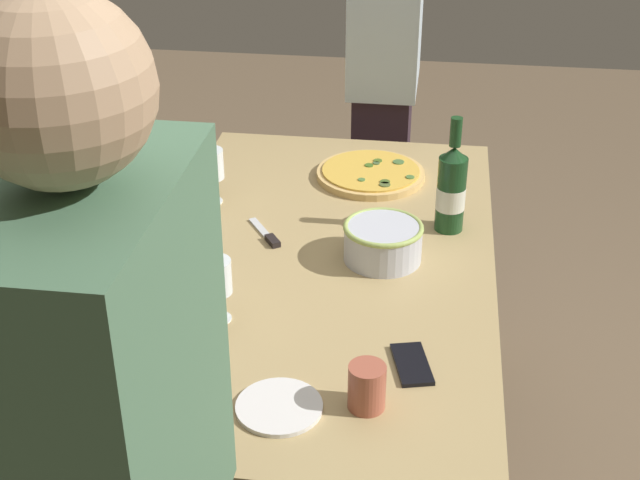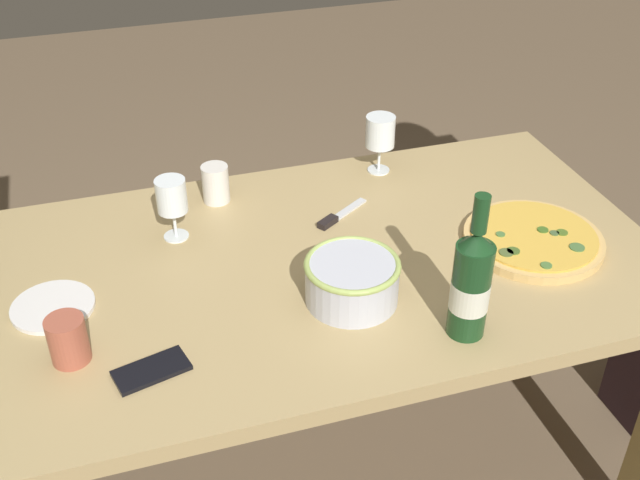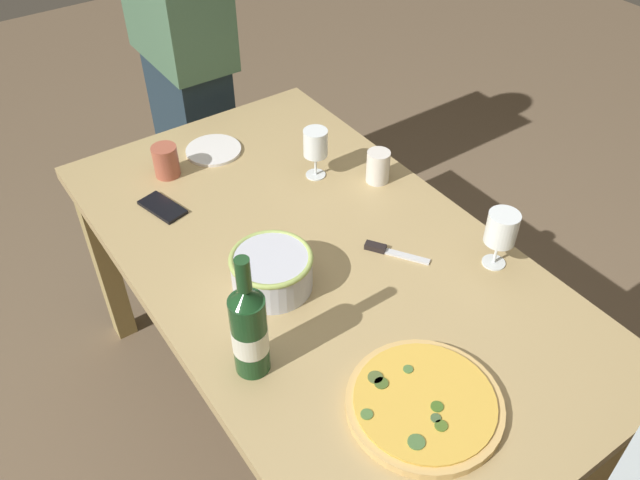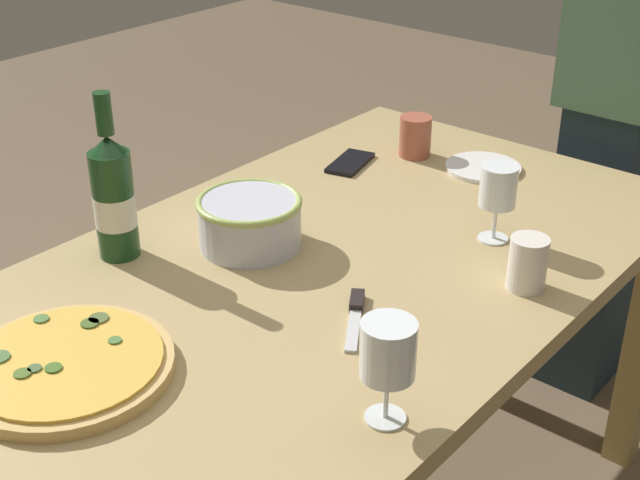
{
  "view_description": "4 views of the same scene",
  "coord_description": "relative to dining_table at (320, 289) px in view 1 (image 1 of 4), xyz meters",
  "views": [
    {
      "loc": [
        -1.96,
        -0.27,
        1.92
      ],
      "look_at": [
        0.0,
        0.0,
        0.81
      ],
      "focal_mm": 49.86,
      "sensor_mm": 36.0,
      "label": 1
    },
    {
      "loc": [
        -0.44,
        -1.4,
        1.81
      ],
      "look_at": [
        0.0,
        0.0,
        0.81
      ],
      "focal_mm": 43.64,
      "sensor_mm": 36.0,
      "label": 2
    },
    {
      "loc": [
        1.03,
        -0.72,
        1.92
      ],
      "look_at": [
        0.0,
        0.0,
        0.81
      ],
      "focal_mm": 36.44,
      "sensor_mm": 36.0,
      "label": 3
    },
    {
      "loc": [
        1.11,
        0.93,
        1.57
      ],
      "look_at": [
        0.0,
        0.0,
        0.81
      ],
      "focal_mm": 49.46,
      "sensor_mm": 36.0,
      "label": 4
    }
  ],
  "objects": [
    {
      "name": "ground_plane",
      "position": [
        0.0,
        0.0,
        -0.66
      ],
      "size": [
        8.0,
        8.0,
        0.0
      ],
      "primitive_type": "plane",
      "color": "brown"
    },
    {
      "name": "dining_table",
      "position": [
        0.0,
        0.0,
        0.0
      ],
      "size": [
        1.6,
        0.9,
        0.75
      ],
      "color": "tan",
      "rests_on": "ground"
    },
    {
      "name": "pizza",
      "position": [
        0.51,
        -0.09,
        0.11
      ],
      "size": [
        0.33,
        0.33,
        0.03
      ],
      "color": "tan",
      "rests_on": "dining_table"
    },
    {
      "name": "serving_bowl",
      "position": [
        0.02,
        -0.16,
        0.15
      ],
      "size": [
        0.21,
        0.21,
        0.1
      ],
      "color": "silver",
      "rests_on": "dining_table"
    },
    {
      "name": "wine_bottle",
      "position": [
        0.21,
        -0.33,
        0.22
      ],
      "size": [
        0.08,
        0.08,
        0.33
      ],
      "color": "#183E1D",
      "rests_on": "dining_table"
    },
    {
      "name": "wine_glass_near_pizza",
      "position": [
        -0.31,
        0.2,
        0.21
      ],
      "size": [
        0.07,
        0.07,
        0.16
      ],
      "color": "white",
      "rests_on": "dining_table"
    },
    {
      "name": "wine_glass_by_bottle",
      "position": [
        0.28,
        0.36,
        0.2
      ],
      "size": [
        0.08,
        0.08,
        0.16
      ],
      "color": "white",
      "rests_on": "dining_table"
    },
    {
      "name": "cup_amber",
      "position": [
        -0.18,
        0.33,
        0.14
      ],
      "size": [
        0.07,
        0.07,
        0.1
      ],
      "primitive_type": "cylinder",
      "color": "silver",
      "rests_on": "dining_table"
    },
    {
      "name": "cup_ceramic",
      "position": [
        -0.57,
        -0.17,
        0.14
      ],
      "size": [
        0.08,
        0.08,
        0.1
      ],
      "primitive_type": "cylinder",
      "color": "#A8533F",
      "rests_on": "dining_table"
    },
    {
      "name": "side_plate",
      "position": [
        -0.6,
        0.0,
        0.1
      ],
      "size": [
        0.18,
        0.18,
        0.01
      ],
      "primitive_type": "cylinder",
      "color": "white",
      "rests_on": "dining_table"
    },
    {
      "name": "cell_phone",
      "position": [
        -0.42,
        -0.26,
        0.1
      ],
      "size": [
        0.16,
        0.1,
        0.01
      ],
      "primitive_type": "cube",
      "rotation": [
        0.0,
        0.0,
        4.96
      ],
      "color": "black",
      "rests_on": "dining_table"
    },
    {
      "name": "pizza_knife",
      "position": [
        0.09,
        0.16,
        0.1
      ],
      "size": [
        0.16,
        0.12,
        0.02
      ],
      "color": "silver",
      "rests_on": "dining_table"
    },
    {
      "name": "person_guest_left",
      "position": [
        1.1,
        -0.08,
        0.21
      ],
      "size": [
        0.39,
        0.24,
        1.7
      ],
      "rotation": [
        0.0,
        0.0,
        3.07
      ],
      "color": "#2E202A",
      "rests_on": "ground"
    }
  ]
}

